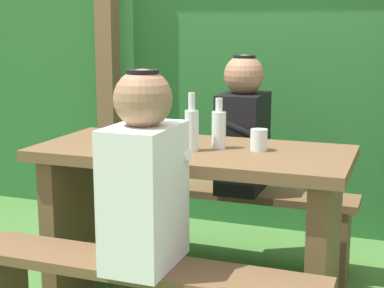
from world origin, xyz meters
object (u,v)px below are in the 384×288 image
at_px(picnic_table, 192,201).
at_px(bottle_center, 192,128).
at_px(person_white_shirt, 145,177).
at_px(bench_far, 227,209).
at_px(bottle_right, 219,128).
at_px(person_black_coat, 243,129).
at_px(cell_phone, 162,149).
at_px(drinking_glass, 259,140).
at_px(bottle_left, 148,124).

relative_size(picnic_table, bottle_center, 5.50).
bearing_deg(person_white_shirt, bench_far, 91.02).
bearing_deg(bottle_right, person_black_coat, 93.35).
xyz_separation_m(person_black_coat, cell_phone, (-0.19, -0.65, 0.00)).
height_order(drinking_glass, cell_phone, drinking_glass).
relative_size(bottle_left, bottle_center, 0.93).
height_order(bottle_center, cell_phone, bottle_center).
xyz_separation_m(person_white_shirt, bottle_left, (-0.24, 0.57, 0.09)).
bearing_deg(person_black_coat, bottle_center, -96.02).
bearing_deg(picnic_table, bottle_right, 15.09).
bearing_deg(cell_phone, picnic_table, 10.56).
relative_size(drinking_glass, bottle_right, 0.42).
relative_size(bottle_center, cell_phone, 1.82).
xyz_separation_m(person_white_shirt, bottle_center, (0.00, 0.49, 0.10)).
bearing_deg(bottle_right, bottle_left, -178.23).
height_order(person_white_shirt, cell_phone, person_white_shirt).
xyz_separation_m(drinking_glass, bottle_right, (-0.18, -0.02, 0.04)).
distance_m(picnic_table, drinking_glass, 0.42).
bearing_deg(person_white_shirt, drinking_glass, 65.25).
xyz_separation_m(drinking_glass, bottle_center, (-0.27, -0.11, 0.05)).
xyz_separation_m(person_white_shirt, bottle_right, (0.10, 0.58, 0.09)).
height_order(picnic_table, person_white_shirt, person_white_shirt).
distance_m(bench_far, person_black_coat, 0.46).
relative_size(person_white_shirt, bottle_right, 3.20).
bearing_deg(bottle_left, bench_far, 67.05).
xyz_separation_m(person_black_coat, bottle_center, (-0.06, -0.61, 0.10)).
bearing_deg(bottle_left, bottle_center, -18.11).
height_order(bench_far, person_black_coat, person_black_coat).
height_order(person_black_coat, drinking_glass, person_black_coat).
height_order(picnic_table, drinking_glass, drinking_glass).
xyz_separation_m(picnic_table, bench_far, (0.00, 0.55, -0.21)).
bearing_deg(person_white_shirt, bottle_left, 113.25).
bearing_deg(bottle_right, drinking_glass, 4.85).
bearing_deg(cell_phone, bottle_right, -2.77).
relative_size(picnic_table, person_white_shirt, 1.95).
distance_m(bottle_left, cell_phone, 0.19).
bearing_deg(person_black_coat, drinking_glass, -67.41).
relative_size(picnic_table, bottle_right, 6.22).
relative_size(picnic_table, person_black_coat, 1.95).
bearing_deg(picnic_table, bench_far, 90.00).
bearing_deg(picnic_table, cell_phone, -135.56).
xyz_separation_m(bench_far, cell_phone, (-0.10, -0.65, 0.46)).
distance_m(bench_far, cell_phone, 0.80).
bearing_deg(bottle_right, bottle_center, -136.11).
height_order(picnic_table, cell_phone, cell_phone).
bearing_deg(person_white_shirt, cell_phone, 105.11).
xyz_separation_m(picnic_table, bottle_right, (0.11, 0.03, 0.34)).
height_order(person_black_coat, bottle_left, person_black_coat).
relative_size(picnic_table, bottle_left, 5.94).
relative_size(picnic_table, bench_far, 1.00).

